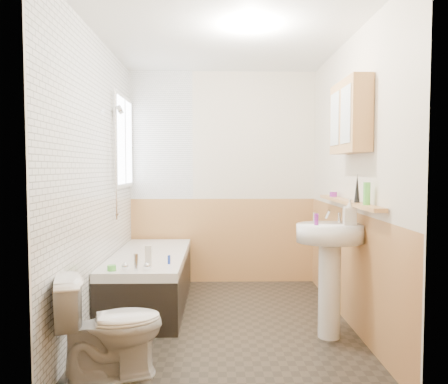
{
  "coord_description": "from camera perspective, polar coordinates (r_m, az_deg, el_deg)",
  "views": [
    {
      "loc": [
        -0.07,
        -3.79,
        1.37
      ],
      "look_at": [
        0.0,
        0.15,
        1.15
      ],
      "focal_mm": 35.0,
      "sensor_mm": 36.0,
      "label": 1
    }
  ],
  "objects": [
    {
      "name": "blue_gel",
      "position": [
        3.79,
        -9.85,
        -8.31
      ],
      "size": [
        0.06,
        0.04,
        0.19
      ],
      "primitive_type": "cube",
      "rotation": [
        0.0,
        0.0,
        -0.12
      ],
      "color": "silver",
      "rests_on": "bathtub"
    },
    {
      "name": "wall_right",
      "position": [
        3.97,
        16.28,
        1.34
      ],
      "size": [
        0.02,
        2.8,
        2.5
      ],
      "primitive_type": "cube",
      "color": "beige",
      "rests_on": "ground"
    },
    {
      "name": "wainscot_front",
      "position": [
        2.55,
        0.6,
        -16.71
      ],
      "size": [
        2.2,
        0.01,
        1.0
      ],
      "primitive_type": "cube",
      "color": "tan",
      "rests_on": "wall_front"
    },
    {
      "name": "clear_bottle",
      "position": [
        3.5,
        11.97,
        -3.51
      ],
      "size": [
        0.04,
        0.04,
        0.09
      ],
      "primitive_type": "cylinder",
      "rotation": [
        0.0,
        0.0,
        0.1
      ],
      "color": "purple",
      "rests_on": "sink"
    },
    {
      "name": "green_bottle",
      "position": [
        3.59,
        16.99,
        0.5
      ],
      "size": [
        0.05,
        0.05,
        0.23
      ],
      "primitive_type": "cone",
      "rotation": [
        0.0,
        0.0,
        0.02
      ],
      "color": "black",
      "rests_on": "pine_shelf"
    },
    {
      "name": "window",
      "position": [
        4.85,
        -12.9,
        6.42
      ],
      "size": [
        0.03,
        0.79,
        0.99
      ],
      "color": "white",
      "rests_on": "wall_left"
    },
    {
      "name": "bathtub",
      "position": [
        4.48,
        -9.63,
        -11.02
      ],
      "size": [
        0.7,
        1.68,
        0.66
      ],
      "color": "black",
      "rests_on": "floor"
    },
    {
      "name": "black_jar",
      "position": [
        4.26,
        14.09,
        -0.29
      ],
      "size": [
        0.09,
        0.09,
        0.05
      ],
      "primitive_type": "cylinder",
      "rotation": [
        0.0,
        0.0,
        -0.36
      ],
      "color": "purple",
      "rests_on": "pine_shelf"
    },
    {
      "name": "cream_jar",
      "position": [
        3.76,
        -14.46,
        -9.58
      ],
      "size": [
        0.09,
        0.09,
        0.05
      ],
      "primitive_type": "cylinder",
      "rotation": [
        0.0,
        0.0,
        -0.29
      ],
      "color": "#59C647",
      "rests_on": "bathtub"
    },
    {
      "name": "medicine_cabinet",
      "position": [
        3.72,
        16.09,
        9.38
      ],
      "size": [
        0.16,
        0.65,
        0.59
      ],
      "color": "tan",
      "rests_on": "wall_right"
    },
    {
      "name": "wainscot_back",
      "position": [
        5.25,
        -0.23,
        -6.34
      ],
      "size": [
        2.2,
        0.01,
        1.0
      ],
      "primitive_type": "cube",
      "color": "tan",
      "rests_on": "wall_back"
    },
    {
      "name": "toilet",
      "position": [
        3.06,
        -14.63,
        -16.66
      ],
      "size": [
        0.77,
        0.57,
        0.67
      ],
      "primitive_type": "imported",
      "rotation": [
        0.0,
        0.0,
        1.88
      ],
      "color": "white",
      "rests_on": "floor"
    },
    {
      "name": "wall_left",
      "position": [
        3.93,
        -16.36,
        1.32
      ],
      "size": [
        0.02,
        2.8,
        2.5
      ],
      "primitive_type": "cube",
      "color": "beige",
      "rests_on": "ground"
    },
    {
      "name": "wainscot_right",
      "position": [
        4.06,
        15.81,
        -9.31
      ],
      "size": [
        0.01,
        2.8,
        1.0
      ],
      "primitive_type": "cube",
      "color": "tan",
      "rests_on": "wall_right"
    },
    {
      "name": "sink",
      "position": [
        3.63,
        13.64,
        -8.23
      ],
      "size": [
        0.54,
        0.43,
        1.04
      ],
      "rotation": [
        0.0,
        0.0,
        0.21
      ],
      "color": "white",
      "rests_on": "floor"
    },
    {
      "name": "ceiling",
      "position": [
        3.95,
        0.04,
        19.8
      ],
      "size": [
        2.8,
        2.8,
        0.0
      ],
      "primitive_type": "plane",
      "rotation": [
        3.14,
        0.0,
        0.0
      ],
      "color": "white",
      "rests_on": "ground"
    },
    {
      "name": "wall_back",
      "position": [
        5.2,
        -0.23,
        1.87
      ],
      "size": [
        2.2,
        0.02,
        2.5
      ],
      "primitive_type": "cube",
      "color": "beige",
      "rests_on": "ground"
    },
    {
      "name": "tile_return_back",
      "position": [
        5.23,
        -8.26,
        7.33
      ],
      "size": [
        0.75,
        0.01,
        1.5
      ],
      "primitive_type": "cube",
      "color": "white",
      "rests_on": "wall_back"
    },
    {
      "name": "pine_shelf",
      "position": [
        3.84,
        15.8,
        -1.25
      ],
      "size": [
        0.1,
        1.52,
        0.03
      ],
      "primitive_type": "cube",
      "color": "tan",
      "rests_on": "wall_right"
    },
    {
      "name": "foam_can",
      "position": [
        3.38,
        18.14,
        -0.2
      ],
      "size": [
        0.05,
        0.05,
        0.17
      ],
      "primitive_type": "cylinder",
      "rotation": [
        0.0,
        0.0,
        -0.07
      ],
      "color": "#59C647",
      "rests_on": "pine_shelf"
    },
    {
      "name": "orange_bottle",
      "position": [
        3.91,
        -7.2,
        -8.76
      ],
      "size": [
        0.03,
        0.03,
        0.08
      ],
      "primitive_type": "cylinder",
      "rotation": [
        0.0,
        0.0,
        0.33
      ],
      "color": "#19339E",
      "rests_on": "bathtub"
    },
    {
      "name": "floor",
      "position": [
        4.03,
        0.04,
        -16.68
      ],
      "size": [
        2.8,
        2.8,
        0.0
      ],
      "primitive_type": "plane",
      "color": "black",
      "rests_on": "ground"
    },
    {
      "name": "tile_cladding_left",
      "position": [
        3.93,
        -16.05,
        1.32
      ],
      "size": [
        0.01,
        2.8,
        2.5
      ],
      "primitive_type": "cube",
      "color": "white",
      "rests_on": "wall_left"
    },
    {
      "name": "wall_front",
      "position": [
        2.38,
        0.62,
        0.31
      ],
      "size": [
        2.2,
        0.02,
        2.5
      ],
      "primitive_type": "cube",
      "color": "beige",
      "rests_on": "ground"
    },
    {
      "name": "shower_riser",
      "position": [
        4.38,
        -13.87,
        6.2
      ],
      "size": [
        0.11,
        0.09,
        1.28
      ],
      "color": "silver",
      "rests_on": "wall_left"
    },
    {
      "name": "soap_bottle",
      "position": [
        3.58,
        16.09,
        -3.38
      ],
      "size": [
        0.12,
        0.22,
        0.1
      ],
      "primitive_type": "imported",
      "rotation": [
        0.0,
        0.0,
        -0.14
      ],
      "color": "silver",
      "rests_on": "sink"
    }
  ]
}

